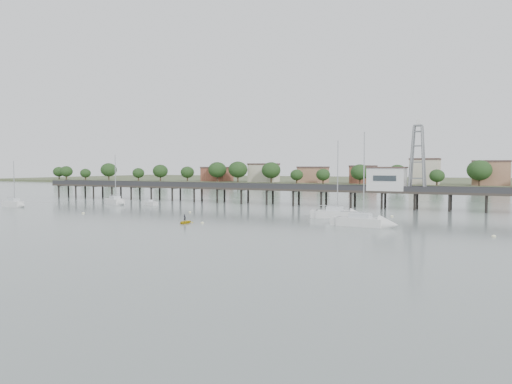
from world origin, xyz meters
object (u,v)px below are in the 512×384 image
at_px(lattice_tower, 418,158).
at_px(yellow_dinghy, 185,223).
at_px(pier, 283,189).
at_px(white_tender, 151,203).
at_px(sailboat_a, 16,204).
at_px(sailboat_c, 343,214).
at_px(sailboat_b, 117,202).
at_px(sailboat_d, 371,223).

xyz_separation_m(lattice_tower, yellow_dinghy, (-30.98, -43.38, -11.10)).
height_order(pier, white_tender, pier).
bearing_deg(sailboat_a, sailboat_c, 10.97).
bearing_deg(sailboat_c, white_tender, 158.26).
bearing_deg(sailboat_a, white_tender, 40.52).
height_order(sailboat_b, yellow_dinghy, sailboat_b).
xyz_separation_m(sailboat_c, sailboat_a, (-74.82, -9.22, 0.02)).
bearing_deg(yellow_dinghy, sailboat_a, 161.68).
height_order(sailboat_b, sailboat_d, sailboat_d).
distance_m(sailboat_c, sailboat_d, 13.28).
xyz_separation_m(sailboat_b, sailboat_a, (-15.95, -15.96, 0.01)).
bearing_deg(lattice_tower, sailboat_a, -158.73).
relative_size(sailboat_c, white_tender, 3.84).
height_order(lattice_tower, sailboat_a, lattice_tower).
relative_size(sailboat_c, sailboat_d, 0.95).
height_order(sailboat_d, white_tender, sailboat_d).
bearing_deg(sailboat_b, white_tender, 36.48).
bearing_deg(lattice_tower, sailboat_b, -166.13).
relative_size(sailboat_c, yellow_dinghy, 4.90).
height_order(sailboat_c, white_tender, sailboat_c).
distance_m(pier, white_tender, 32.22).
height_order(sailboat_b, sailboat_a, sailboat_b).
height_order(pier, yellow_dinghy, pier).
xyz_separation_m(pier, sailboat_b, (-37.02, -16.92, -3.15)).
height_order(lattice_tower, white_tender, lattice_tower).
xyz_separation_m(pier, sailboat_a, (-52.97, -32.89, -3.14)).
relative_size(lattice_tower, yellow_dinghy, 5.08).
bearing_deg(pier, sailboat_a, -148.17).
bearing_deg(sailboat_d, lattice_tower, 90.48).
bearing_deg(sailboat_c, yellow_dinghy, -148.89).
bearing_deg(yellow_dinghy, sailboat_b, 137.61).
relative_size(lattice_tower, sailboat_d, 0.98).
relative_size(sailboat_a, yellow_dinghy, 3.65).
relative_size(lattice_tower, white_tender, 3.99).
distance_m(sailboat_c, sailboat_a, 75.38).
bearing_deg(sailboat_a, sailboat_b, 48.97).
height_order(sailboat_a, yellow_dinghy, sailboat_a).
bearing_deg(sailboat_c, sailboat_a, 175.38).
bearing_deg(yellow_dinghy, pier, 83.47).
bearing_deg(lattice_tower, sailboat_d, -93.55).
height_order(pier, sailboat_d, sailboat_d).
distance_m(sailboat_c, sailboat_b, 59.25).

